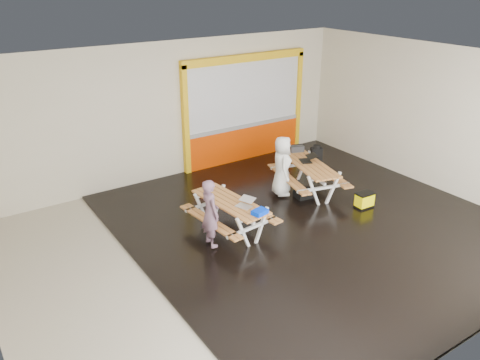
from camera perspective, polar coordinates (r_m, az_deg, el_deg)
room at (r=9.06m, az=3.17°, el=2.45°), size 10.02×8.02×3.52m
deck at (r=10.52m, az=8.45°, el=-4.99°), size 7.50×7.98×0.05m
kiosk at (r=13.41m, az=0.62°, el=8.18°), size 3.88×0.16×3.00m
picnic_table_left at (r=9.79m, az=-1.20°, el=-3.42°), size 1.42×1.95×0.74m
picnic_table_right at (r=11.66m, az=8.18°, el=1.12°), size 1.74×2.21×0.78m
person_left at (r=9.19m, az=-3.56°, el=-3.94°), size 0.36×0.52×1.38m
person_right at (r=11.29m, az=5.02°, el=1.70°), size 0.73×0.83×1.43m
laptop_left at (r=9.50m, az=0.61°, el=-2.82°), size 0.42×0.41×0.14m
laptop_right at (r=11.72m, az=8.06°, el=2.47°), size 0.49×0.47×0.16m
blue_pouch at (r=9.19m, az=2.37°, el=-3.82°), size 0.33×0.26×0.09m
toolbox at (r=12.31m, az=6.77°, el=3.73°), size 0.39×0.28×0.20m
backpack at (r=12.42m, az=9.05°, el=3.04°), size 0.33×0.27×0.47m
dark_case at (r=11.53m, az=7.63°, el=-1.66°), size 0.47×0.38×0.16m
fluke_bag at (r=11.28m, az=14.58°, el=-2.34°), size 0.43×0.29×0.36m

